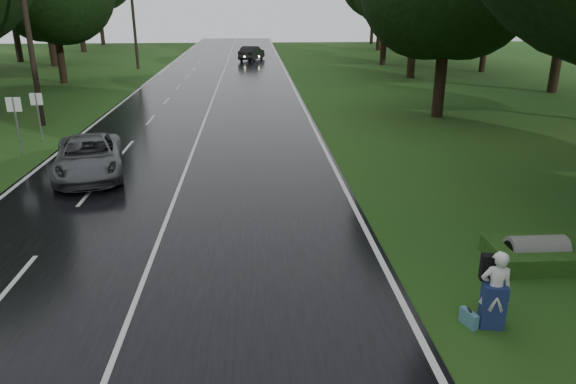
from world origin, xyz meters
name	(u,v)px	position (x,y,z in m)	size (l,w,h in m)	color
ground	(127,326)	(0.00, 0.00, 0.00)	(160.00, 160.00, 0.00)	#214614
road	(205,119)	(0.00, 20.00, 0.02)	(12.00, 140.00, 0.04)	black
lane_center	(205,119)	(0.00, 20.00, 0.04)	(0.12, 140.00, 0.01)	silver
grey_car	(89,157)	(-3.48, 10.05, 0.75)	(2.37, 5.14, 1.43)	#515456
far_car	(252,53)	(2.69, 51.67, 0.82)	(1.64, 4.71, 1.55)	black
hitchhiker	(494,292)	(7.35, -0.50, 0.78)	(0.67, 0.62, 1.68)	silver
suitcase	(469,318)	(6.91, -0.45, 0.16)	(0.13, 0.46, 0.33)	teal
culvert	(534,262)	(9.65, 2.13, 0.00)	(0.72, 0.72, 1.43)	slate
utility_pole_mid	(43,125)	(-8.50, 19.16, 0.00)	(1.80, 0.28, 10.73)	black
utility_pole_far	(138,69)	(-8.50, 44.72, 0.00)	(1.80, 0.28, 9.66)	black
road_sign_a	(23,156)	(-7.20, 13.13, 0.00)	(0.60, 0.10, 2.50)	white
road_sign_b	(43,142)	(-7.20, 15.50, 0.00)	(0.55, 0.10, 2.29)	white
tree_left_e	(64,83)	(-12.53, 35.14, 0.00)	(7.75, 7.75, 12.10)	black
tree_left_f	(55,66)	(-17.47, 47.57, 0.00)	(10.26, 10.26, 16.03)	black
tree_right_d	(437,116)	(13.19, 20.07, 0.00)	(7.83, 7.83, 12.24)	black
tree_right_e	(410,78)	(16.34, 36.36, 0.00)	(8.78, 8.78, 13.72)	black
tree_right_f	(382,65)	(16.28, 46.39, 0.00)	(8.90, 8.90, 13.90)	black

